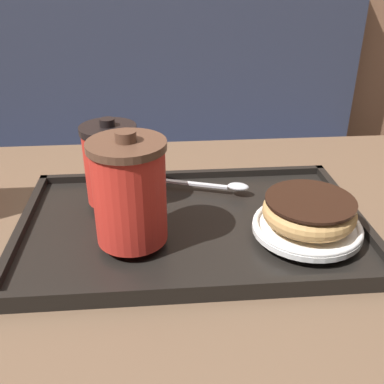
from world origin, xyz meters
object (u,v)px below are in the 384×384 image
at_px(donut_chocolate_glazed, 309,211).
at_px(spoon, 224,186).
at_px(coffee_cup_front, 130,191).
at_px(coffee_cup_rear, 111,163).

height_order(donut_chocolate_glazed, spoon, donut_chocolate_glazed).
relative_size(coffee_cup_front, coffee_cup_rear, 1.16).
xyz_separation_m(coffee_cup_rear, spoon, (0.18, 0.02, -0.06)).
bearing_deg(donut_chocolate_glazed, coffee_cup_rear, 157.12).
bearing_deg(coffee_cup_front, donut_chocolate_glazed, -0.94).
distance_m(donut_chocolate_glazed, spoon, 0.17).
distance_m(coffee_cup_front, spoon, 0.21).
bearing_deg(spoon, donut_chocolate_glazed, -37.23).
relative_size(coffee_cup_front, donut_chocolate_glazed, 1.20).
distance_m(coffee_cup_rear, spoon, 0.19).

